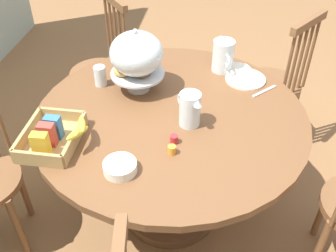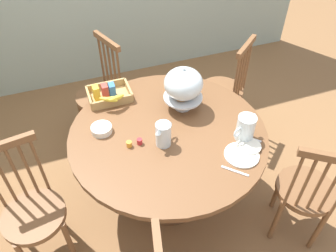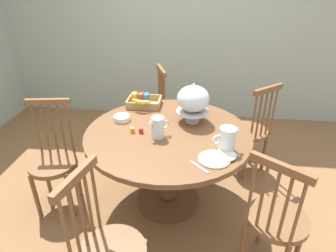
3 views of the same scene
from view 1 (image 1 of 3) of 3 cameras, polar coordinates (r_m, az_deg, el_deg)
ground_plane at (r=2.41m, az=-1.81°, el=-12.87°), size 10.00×10.00×0.00m
dining_table at (r=2.03m, az=0.41°, el=-2.30°), size 1.34×1.34×0.74m
windsor_chair_far_side at (r=2.72m, az=15.25°, el=5.64°), size 0.46×0.46×0.97m
windsor_chair_host_seat at (r=2.81m, az=-9.67°, el=7.66°), size 0.47×0.47×0.97m
pastry_stand_with_dome at (r=1.99m, az=-4.64°, el=10.20°), size 0.28×0.28×0.34m
orange_juice_pitcher at (r=2.23m, az=8.04°, el=9.94°), size 0.20×0.12×0.18m
milk_pitcher at (r=1.80m, az=3.19°, el=2.29°), size 0.16×0.13×0.17m
cereal_basket at (r=1.78m, az=-16.38°, el=-1.42°), size 0.32×0.30×0.12m
china_plate_large at (r=2.20m, az=11.26°, el=6.75°), size 0.22×0.22×0.01m
china_plate_small at (r=2.26m, az=10.17°, el=8.16°), size 0.15×0.15×0.01m
cereal_bowl at (r=1.61m, az=-7.03°, el=-5.99°), size 0.14×0.14×0.04m
drinking_glass at (r=2.12m, az=-9.89°, el=7.23°), size 0.06×0.06×0.11m
jam_jar_strawberry at (r=1.73m, az=0.90°, el=-1.94°), size 0.04×0.04×0.04m
jam_jar_apricot at (r=1.68m, az=0.57°, el=-3.49°), size 0.04×0.04×0.04m
table_knife at (r=2.28m, az=8.76°, el=8.26°), size 0.13×0.13×0.01m
dinner_fork at (r=2.30m, az=8.24°, el=8.58°), size 0.13×0.13×0.01m
soup_spoon at (r=2.12m, az=13.91°, el=4.98°), size 0.13×0.13×0.01m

